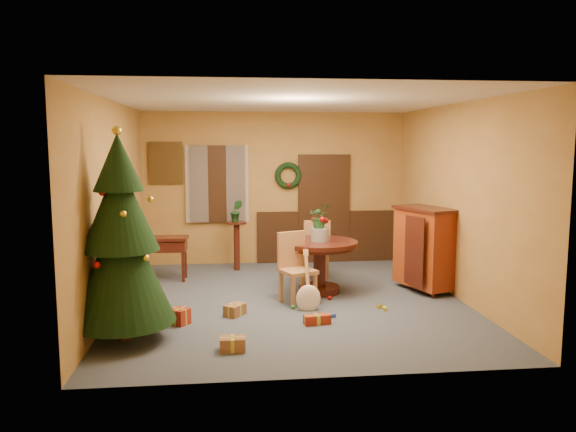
{
  "coord_description": "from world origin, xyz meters",
  "views": [
    {
      "loc": [
        -0.93,
        -7.98,
        2.3
      ],
      "look_at": [
        -0.0,
        0.4,
        1.21
      ],
      "focal_mm": 35.0,
      "sensor_mm": 36.0,
      "label": 1
    }
  ],
  "objects": [
    {
      "name": "sideboard",
      "position": [
        2.15,
        0.38,
        0.71
      ],
      "size": [
        0.86,
        1.15,
        1.32
      ],
      "color": "#59110A",
      "rests_on": "floor"
    },
    {
      "name": "guitar",
      "position": [
        0.18,
        -0.48,
        0.41
      ],
      "size": [
        0.47,
        0.6,
        0.79
      ],
      "primitive_type": null,
      "rotation": [
        -0.49,
        0.0,
        0.26
      ],
      "color": "white",
      "rests_on": "floor"
    },
    {
      "name": "urn",
      "position": [
        0.49,
        0.44,
        0.91
      ],
      "size": [
        0.28,
        0.28,
        0.2
      ],
      "primitive_type": "cylinder",
      "color": "slate",
      "rests_on": "dining_table"
    },
    {
      "name": "gift_a",
      "position": [
        -0.88,
        -1.9,
        0.07
      ],
      "size": [
        0.29,
        0.21,
        0.15
      ],
      "color": "brown",
      "rests_on": "floor"
    },
    {
      "name": "toy_d",
      "position": [
        0.58,
        0.01,
        0.03
      ],
      "size": [
        0.06,
        0.06,
        0.06
      ],
      "primitive_type": "sphere",
      "color": "#AA0B0C",
      "rests_on": "floor"
    },
    {
      "name": "centerpiece_plant",
      "position": [
        0.49,
        0.44,
        1.2
      ],
      "size": [
        0.34,
        0.29,
        0.37
      ],
      "primitive_type": "imported",
      "color": "#1E4C23",
      "rests_on": "urn"
    },
    {
      "name": "writing_desk",
      "position": [
        -2.01,
        1.52,
        0.56
      ],
      "size": [
        0.86,
        0.46,
        0.74
      ],
      "color": "black",
      "rests_on": "floor"
    },
    {
      "name": "chair_far",
      "position": [
        0.58,
        1.33,
        0.55
      ],
      "size": [
        0.45,
        0.45,
        1.03
      ],
      "color": "#AA7944",
      "rests_on": "floor"
    },
    {
      "name": "gift_d",
      "position": [
        0.21,
        -1.08,
        0.06
      ],
      "size": [
        0.36,
        0.19,
        0.12
      ],
      "color": "maroon",
      "rests_on": "floor"
    },
    {
      "name": "room_envelope",
      "position": [
        0.21,
        2.7,
        1.12
      ],
      "size": [
        5.5,
        5.5,
        5.5
      ],
      "color": "#333B4A",
      "rests_on": "ground"
    },
    {
      "name": "stand_plant",
      "position": [
        -0.76,
        2.15,
        1.1
      ],
      "size": [
        0.23,
        0.18,
        0.4
      ],
      "primitive_type": "imported",
      "rotation": [
        0.0,
        0.0,
        -0.02
      ],
      "color": "#19471E",
      "rests_on": "plant_stand"
    },
    {
      "name": "plant_stand",
      "position": [
        -0.76,
        2.15,
        0.56
      ],
      "size": [
        0.35,
        0.35,
        0.89
      ],
      "color": "black",
      "rests_on": "floor"
    },
    {
      "name": "toy_c",
      "position": [
        1.24,
        -0.61,
        0.03
      ],
      "size": [
        0.07,
        0.09,
        0.05
      ],
      "primitive_type": "cube",
      "rotation": [
        0.0,
        0.0,
        1.31
      ],
      "color": "gold",
      "rests_on": "floor"
    },
    {
      "name": "gift_b",
      "position": [
        -1.54,
        -0.9,
        0.1
      ],
      "size": [
        0.28,
        0.28,
        0.21
      ],
      "color": "maroon",
      "rests_on": "floor"
    },
    {
      "name": "gift_c",
      "position": [
        -0.84,
        -0.6,
        0.08
      ],
      "size": [
        0.32,
        0.34,
        0.15
      ],
      "color": "brown",
      "rests_on": "floor"
    },
    {
      "name": "christmas_tree",
      "position": [
        -2.15,
        -1.42,
        1.19
      ],
      "size": [
        1.21,
        1.21,
        2.5
      ],
      "color": "#382111",
      "rests_on": "floor"
    },
    {
      "name": "toy_a",
      "position": [
        0.46,
        -0.84,
        0.03
      ],
      "size": [
        0.09,
        0.07,
        0.05
      ],
      "primitive_type": "cube",
      "rotation": [
        0.0,
        0.0,
        0.23
      ],
      "color": "#2949B3",
      "rests_on": "floor"
    },
    {
      "name": "toy_e",
      "position": [
        1.2,
        -0.5,
        0.03
      ],
      "size": [
        0.09,
        0.08,
        0.05
      ],
      "primitive_type": "cube",
      "rotation": [
        0.0,
        0.0,
        0.49
      ],
      "color": "gold",
      "rests_on": "floor"
    },
    {
      "name": "dining_table",
      "position": [
        0.49,
        0.44,
        0.57
      ],
      "size": [
        1.18,
        1.18,
        0.81
      ],
      "color": "black",
      "rests_on": "floor"
    },
    {
      "name": "chair_near",
      "position": [
        0.05,
        -0.06,
        0.55
      ],
      "size": [
        0.58,
        0.58,
        1.03
      ],
      "color": "#AA7944",
      "rests_on": "floor"
    },
    {
      "name": "toy_b",
      "position": [
        -0.02,
        -0.4,
        0.03
      ],
      "size": [
        0.06,
        0.06,
        0.06
      ],
      "primitive_type": "sphere",
      "color": "green",
      "rests_on": "floor"
    }
  ]
}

